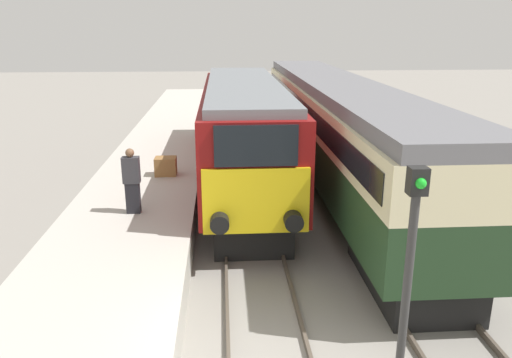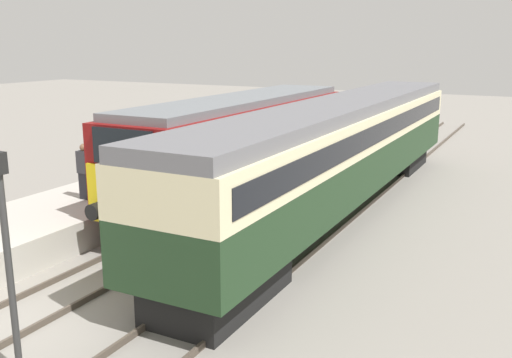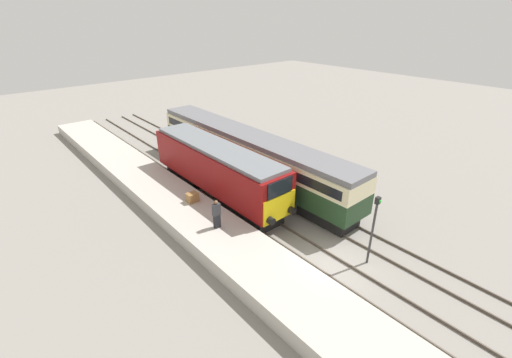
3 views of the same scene
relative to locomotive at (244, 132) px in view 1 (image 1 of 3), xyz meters
name	(u,v)px [view 1 (image 1 of 3)]	position (x,y,z in m)	size (l,w,h in m)	color
platform_left	(142,199)	(-3.30, -2.01, -1.68)	(3.50, 50.00, 0.90)	#B7B2A8
rails_near_track	(253,247)	(0.00, -5.01, -2.06)	(1.51, 60.00, 0.14)	#4C4238
rails_far_track	(379,243)	(3.40, -5.01, -2.06)	(1.50, 60.00, 0.14)	#4C4238
locomotive	(244,132)	(0.00, 0.00, 0.00)	(2.70, 12.87, 3.86)	black
passenger_carriage	(335,121)	(3.40, 0.85, 0.21)	(2.75, 20.43, 3.82)	black
person_on_platform	(132,181)	(-3.14, -4.40, -0.36)	(0.44, 0.26, 1.75)	black
signal_post	(408,282)	(1.70, -11.20, 0.22)	(0.24, 0.28, 3.96)	#333333
luggage_crate	(166,166)	(-2.65, -0.91, -0.94)	(0.70, 0.56, 0.60)	olive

